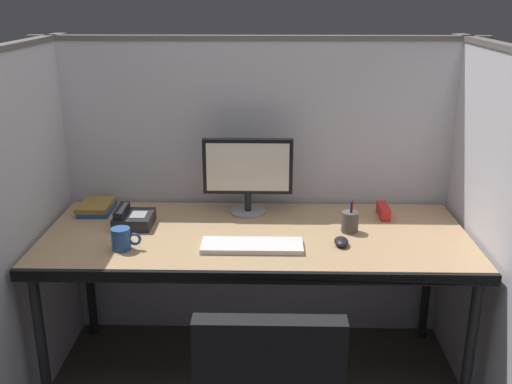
{
  "coord_description": "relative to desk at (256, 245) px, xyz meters",
  "views": [
    {
      "loc": [
        0.05,
        -2.14,
        1.77
      ],
      "look_at": [
        0.0,
        0.35,
        0.92
      ],
      "focal_mm": 41.23,
      "sensor_mm": 36.0,
      "label": 1
    }
  ],
  "objects": [
    {
      "name": "monitor_center",
      "position": [
        -0.04,
        0.27,
        0.27
      ],
      "size": [
        0.43,
        0.17,
        0.37
      ],
      "color": "gray",
      "rests_on": "desk"
    },
    {
      "name": "coffee_mug",
      "position": [
        -0.56,
        -0.17,
        0.1
      ],
      "size": [
        0.13,
        0.08,
        0.09
      ],
      "color": "#264C8C",
      "rests_on": "desk"
    },
    {
      "name": "desk_phone",
      "position": [
        -0.57,
        0.1,
        0.08
      ],
      "size": [
        0.17,
        0.19,
        0.09
      ],
      "color": "black",
      "rests_on": "desk"
    },
    {
      "name": "book_stack",
      "position": [
        -0.79,
        0.28,
        0.07
      ],
      "size": [
        0.16,
        0.21,
        0.05
      ],
      "color": "#1E478C",
      "rests_on": "desk"
    },
    {
      "name": "desk",
      "position": [
        0.0,
        0.0,
        0.0
      ],
      "size": [
        1.9,
        0.8,
        0.74
      ],
      "color": "tan",
      "rests_on": "ground"
    },
    {
      "name": "computer_mouse",
      "position": [
        0.37,
        -0.11,
        0.07
      ],
      "size": [
        0.06,
        0.1,
        0.04
      ],
      "color": "black",
      "rests_on": "desk"
    },
    {
      "name": "keyboard_main",
      "position": [
        -0.01,
        -0.15,
        0.06
      ],
      "size": [
        0.43,
        0.15,
        0.02
      ],
      "primitive_type": "cube",
      "color": "silver",
      "rests_on": "desk"
    },
    {
      "name": "red_stapler",
      "position": [
        0.61,
        0.24,
        0.08
      ],
      "size": [
        0.04,
        0.15,
        0.06
      ],
      "primitive_type": "cube",
      "color": "red",
      "rests_on": "desk"
    },
    {
      "name": "cubicle_partition_rear",
      "position": [
        0.0,
        0.46,
        0.1
      ],
      "size": [
        2.21,
        0.06,
        1.57
      ],
      "color": "silver",
      "rests_on": "ground"
    },
    {
      "name": "cubicle_partition_right",
      "position": [
        0.99,
        -0.09,
        0.1
      ],
      "size": [
        0.06,
        1.41,
        1.57
      ],
      "color": "silver",
      "rests_on": "ground"
    },
    {
      "name": "pen_cup",
      "position": [
        0.42,
        0.04,
        0.1
      ],
      "size": [
        0.08,
        0.08,
        0.15
      ],
      "color": "#4C4742",
      "rests_on": "desk"
    },
    {
      "name": "cubicle_partition_left",
      "position": [
        -0.99,
        -0.09,
        0.1
      ],
      "size": [
        0.06,
        1.41,
        1.57
      ],
      "color": "silver",
      "rests_on": "ground"
    }
  ]
}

